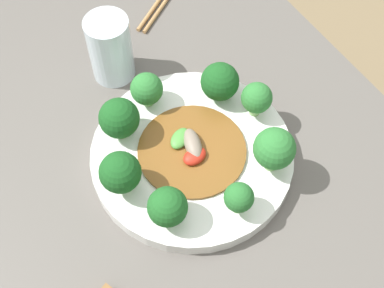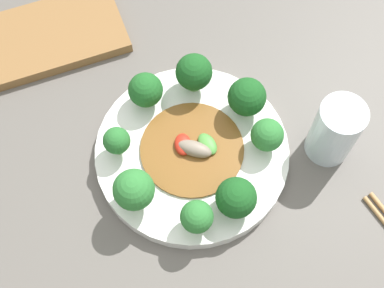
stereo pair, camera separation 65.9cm
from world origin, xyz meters
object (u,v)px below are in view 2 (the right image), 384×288
plate (192,153)px  drinking_glass (335,129)px  broccoli_southeast (146,90)px  broccoli_north (197,217)px  broccoli_west (267,135)px  broccoli_northwest (236,198)px  broccoli_northeast (134,190)px  stirfry_center (193,148)px  broccoli_east (117,141)px  cutting_board (43,38)px  broccoli_south (194,72)px  broccoli_southwest (247,97)px

plate → drinking_glass: (-0.21, -0.02, 0.05)m
broccoli_southeast → broccoli_north: broccoli_southeast is taller
broccoli_west → broccoli_northwest: bearing=64.6°
broccoli_west → broccoli_southeast: bearing=-21.4°
broccoli_northwest → broccoli_northeast: (0.14, -0.01, 0.01)m
broccoli_southeast → stirfry_center: size_ratio=0.39×
broccoli_east → cutting_board: (0.15, -0.22, -0.05)m
broccoli_southeast → broccoli_northeast: size_ratio=0.84×
cutting_board → broccoli_south: bearing=159.3°
broccoli_northeast → drinking_glass: (-0.29, -0.11, -0.01)m
broccoli_southwest → drinking_glass: drinking_glass is taller
broccoli_northwest → broccoli_southwest: broccoli_southwest is taller
broccoli_west → broccoli_southwest: 0.07m
broccoli_southwest → stirfry_center: size_ratio=0.43×
broccoli_northeast → broccoli_east: 0.09m
broccoli_north → cutting_board: broccoli_north is taller
broccoli_north → broccoli_west: bearing=-128.4°
broccoli_east → broccoli_northeast: bearing=111.7°
broccoli_northeast → broccoli_south: size_ratio=1.05×
broccoli_north → broccoli_southeast: bearing=-67.7°
broccoli_northeast → stirfry_center: size_ratio=0.47×
stirfry_center → plate: bearing=8.7°
broccoli_southwest → drinking_glass: 0.14m
broccoli_northwest → broccoli_southwest: bearing=-96.5°
broccoli_south → cutting_board: size_ratio=0.23×
broccoli_north → drinking_glass: bearing=-145.1°
broccoli_west → broccoli_southwest: broccoli_southwest is taller
broccoli_northeast → stirfry_center: broccoli_northeast is taller
broccoli_northeast → broccoli_southwest: size_ratio=1.09×
broccoli_south → broccoli_west: bearing=137.4°
broccoli_northwest → broccoli_east: size_ratio=1.18×
broccoli_southwest → cutting_board: bearing=-22.1°
stirfry_center → broccoli_northwest: bearing=125.1°
broccoli_southwest → stirfry_center: bearing=41.5°
broccoli_northeast → cutting_board: broccoli_northeast is taller
broccoli_northeast → broccoli_north: (-0.09, 0.03, -0.01)m
broccoli_northwest → broccoli_south: (0.06, -0.20, 0.01)m
plate → broccoli_west: size_ratio=5.07×
plate → broccoli_south: bearing=-90.3°
broccoli_southwest → broccoli_north: bearing=69.0°
broccoli_northwest → cutting_board: (0.33, -0.30, -0.05)m
broccoli_north → stirfry_center: (0.01, -0.12, -0.03)m
broccoli_east → broccoli_west: bearing=-176.2°
plate → stirfry_center: 0.02m
broccoli_southwest → broccoli_south: bearing=-26.6°
broccoli_west → broccoli_south: broccoli_south is taller
broccoli_west → stirfry_center: 0.11m
stirfry_center → drinking_glass: size_ratio=1.39×
broccoli_south → broccoli_north: bearing=92.1°
broccoli_south → broccoli_northwest: bearing=107.4°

